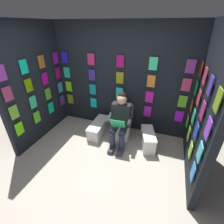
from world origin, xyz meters
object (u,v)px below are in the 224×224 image
(person_reading, at_px, (120,120))
(comic_longbox_near, at_px, (98,128))
(comic_longbox_far, at_px, (148,139))
(toilet, at_px, (122,125))

(person_reading, height_order, comic_longbox_near, person_reading)
(comic_longbox_far, bearing_deg, toilet, -29.48)
(person_reading, height_order, comic_longbox_far, person_reading)
(person_reading, bearing_deg, comic_longbox_far, -175.54)
(person_reading, distance_m, comic_longbox_far, 0.75)
(person_reading, relative_size, comic_longbox_near, 1.47)
(toilet, xyz_separation_m, comic_longbox_far, (-0.63, 0.14, -0.14))
(toilet, bearing_deg, comic_longbox_near, 2.41)
(toilet, height_order, comic_longbox_far, toilet)
(toilet, bearing_deg, comic_longbox_far, 163.91)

